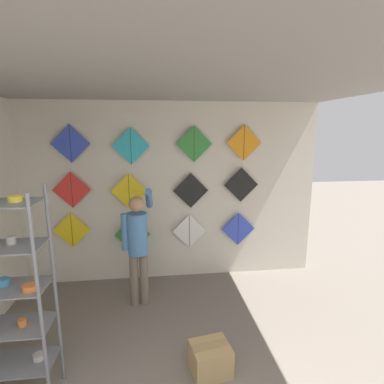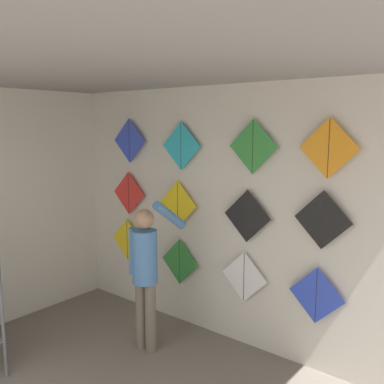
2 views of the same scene
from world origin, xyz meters
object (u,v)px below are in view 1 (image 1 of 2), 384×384
kite_3 (238,229)px  kite_10 (194,144)px  cardboard_box (210,359)px  kite_1 (132,235)px  kite_4 (72,190)px  kite_0 (72,230)px  kite_6 (191,191)px  kite_9 (131,146)px  kite_5 (129,191)px  kite_11 (244,143)px  shopkeeper (138,241)px  kite_7 (241,185)px  kite_8 (70,144)px  kite_2 (189,231)px

kite_3 → kite_10: 1.56m
cardboard_box → kite_1: size_ratio=0.77×
kite_3 → kite_4: 2.66m
kite_0 → kite_10: kite_10 is taller
kite_4 → kite_6: bearing=0.0°
kite_4 → kite_10: size_ratio=1.00×
cardboard_box → kite_1: bearing=113.6°
kite_1 → kite_9: 1.38m
kite_5 → kite_11: kite_11 is taller
cardboard_box → shopkeeper: bearing=119.6°
kite_7 → kite_10: 0.99m
kite_1 → kite_7: (1.73, 0.00, 0.76)m
kite_0 → kite_6: bearing=0.0°
kite_0 → kite_9: bearing=0.0°
kite_1 → kite_3: kite_3 is taller
kite_6 → kite_7: 0.81m
kite_4 → cardboard_box: bearing=-49.2°
kite_0 → kite_7: size_ratio=1.00×
kite_8 → kite_5: bearing=0.0°
kite_3 → kite_4: size_ratio=1.00×
cardboard_box → kite_11: 2.99m
kite_1 → kite_11: bearing=0.0°
kite_3 → kite_8: (-2.53, 0.00, 1.39)m
kite_1 → kite_3: size_ratio=1.00×
cardboard_box → kite_7: bearing=67.1°
kite_1 → kite_3: bearing=0.0°
kite_0 → kite_4: (0.05, 0.00, 0.63)m
kite_1 → kite_5: size_ratio=1.00×
kite_4 → kite_5: kite_4 is taller
kite_6 → kite_8: 1.89m
kite_1 → kite_8: size_ratio=1.00×
shopkeeper → kite_8: kite_8 is taller
kite_8 → kite_10: kite_8 is taller
kite_2 → kite_9: size_ratio=1.00×
kite_10 → kite_3: bearing=0.0°
kite_10 → kite_2: bearing=180.0°
kite_4 → kite_8: kite_8 is taller
kite_2 → kite_7: 1.11m
kite_1 → kite_5: 0.70m
shopkeeper → cardboard_box: shopkeeper is taller
shopkeeper → kite_9: bearing=94.2°
kite_9 → kite_10: size_ratio=1.00×
kite_2 → kite_6: size_ratio=1.00×
kite_4 → kite_0: bearing=180.0°
kite_8 → kite_11: (2.57, 0.00, -0.00)m
kite_1 → kite_9: bearing=0.0°
kite_0 → kite_11: 2.96m
kite_6 → kite_9: kite_9 is taller
kite_5 → kite_8: 1.08m
kite_7 → kite_9: bearing=180.0°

